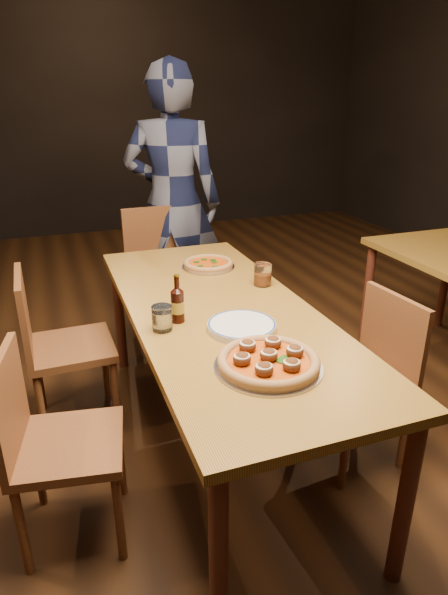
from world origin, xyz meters
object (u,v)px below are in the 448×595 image
object	(u,v)px
plate_stack	(242,326)
water_glass	(162,318)
chair_main_nw	(69,444)
amber_glass	(263,275)
pizza_meatball	(269,361)
table_main	(220,322)
chair_end	(167,279)
beer_bottle	(178,306)
chair_main_e	(356,380)
pizza_margherita	(208,264)
chair_main_sw	(71,346)
diner	(173,203)

from	to	relation	value
plate_stack	water_glass	bearing A→B (deg)	160.38
chair_main_nw	amber_glass	world-z (taller)	amber_glass
pizza_meatball	amber_glass	distance (m)	0.83
table_main	chair_end	size ratio (longest dim) A/B	2.02
beer_bottle	pizza_meatball	bearing A→B (deg)	-67.28
chair_main_e	plate_stack	distance (m)	0.65
chair_end	pizza_margherita	xyz separation A→B (m)	(0.11, -0.57, 0.27)
pizza_meatball	pizza_margherita	distance (m)	1.13
chair_main_sw	beer_bottle	bearing A→B (deg)	-140.85
amber_glass	diner	distance (m)	1.27
chair_main_e	chair_main_sw	bearing A→B (deg)	-126.04
chair_main_e	chair_end	bearing A→B (deg)	-163.79
plate_stack	chair_main_e	bearing A→B (deg)	-6.50
chair_main_nw	chair_main_e	world-z (taller)	same
chair_main_sw	chair_end	size ratio (longest dim) A/B	0.91
chair_main_sw	table_main	bearing A→B (deg)	-125.06
chair_main_sw	chair_end	bearing A→B (deg)	-45.91
chair_main_nw	pizza_margherita	xyz separation A→B (m)	(0.85, 0.88, 0.34)
chair_main_nw	table_main	bearing A→B (deg)	-56.38
table_main	plate_stack	xyz separation A→B (m)	(0.01, -0.24, 0.09)
pizza_meatball	water_glass	xyz separation A→B (m)	(-0.28, 0.43, 0.03)
pizza_meatball	plate_stack	bearing A→B (deg)	85.49
table_main	diner	distance (m)	1.49
table_main	beer_bottle	size ratio (longest dim) A/B	9.73
pizza_meatball	amber_glass	bearing A→B (deg)	67.44
amber_glass	diner	world-z (taller)	diner
beer_bottle	water_glass	bearing A→B (deg)	-145.96
chair_main_e	diner	bearing A→B (deg)	-171.91
diner	chair_main_nw	bearing A→B (deg)	87.50
table_main	diner	bearing A→B (deg)	83.65
chair_main_sw	chair_main_e	bearing A→B (deg)	-122.72
pizza_meatball	pizza_margherita	xyz separation A→B (m)	(0.15, 1.12, -0.01)
chair_main_sw	beer_bottle	size ratio (longest dim) A/B	4.39
pizza_margherita	amber_glass	xyz separation A→B (m)	(0.17, -0.36, 0.04)
plate_stack	amber_glass	world-z (taller)	amber_glass
chair_main_nw	chair_main_e	bearing A→B (deg)	-79.58
chair_end	chair_main_nw	bearing A→B (deg)	-119.85
chair_main_nw	amber_glass	bearing A→B (deg)	-53.25
table_main	beer_bottle	world-z (taller)	beer_bottle
table_main	chair_end	xyz separation A→B (m)	(0.02, 1.13, -0.18)
chair_main_nw	water_glass	world-z (taller)	chair_main_nw
chair_main_nw	beer_bottle	distance (m)	0.69
plate_stack	pizza_margherita	bearing A→B (deg)	81.51
plate_stack	diner	size ratio (longest dim) A/B	0.15
pizza_margherita	plate_stack	distance (m)	0.81
chair_main_nw	plate_stack	distance (m)	0.81
beer_bottle	diner	size ratio (longest dim) A/B	0.11
table_main	chair_main_sw	size ratio (longest dim) A/B	2.21
chair_end	beer_bottle	world-z (taller)	chair_end
water_glass	diner	xyz separation A→B (m)	(0.46, 1.59, 0.13)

